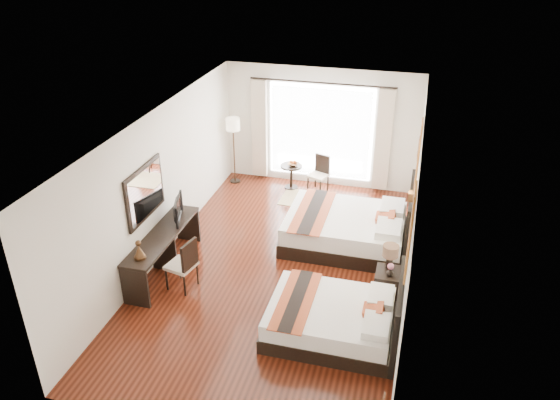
% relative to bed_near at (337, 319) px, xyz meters
% --- Properties ---
extents(floor, '(4.50, 7.50, 0.01)m').
position_rel_bed_near_xyz_m(floor, '(-1.31, 1.49, -0.30)').
color(floor, '#321109').
rests_on(floor, ground).
extents(ceiling, '(4.50, 7.50, 0.02)m').
position_rel_bed_near_xyz_m(ceiling, '(-1.31, 1.49, 2.50)').
color(ceiling, white).
rests_on(ceiling, wall_headboard).
extents(wall_headboard, '(0.01, 7.50, 2.80)m').
position_rel_bed_near_xyz_m(wall_headboard, '(0.93, 1.49, 1.11)').
color(wall_headboard, silver).
rests_on(wall_headboard, floor).
extents(wall_desk, '(0.01, 7.50, 2.80)m').
position_rel_bed_near_xyz_m(wall_desk, '(-3.56, 1.49, 1.11)').
color(wall_desk, silver).
rests_on(wall_desk, floor).
extents(wall_window, '(4.50, 0.01, 2.80)m').
position_rel_bed_near_xyz_m(wall_window, '(-1.31, 5.23, 1.11)').
color(wall_window, silver).
rests_on(wall_window, floor).
extents(wall_entry, '(4.50, 0.01, 2.80)m').
position_rel_bed_near_xyz_m(wall_entry, '(-1.31, -2.26, 1.11)').
color(wall_entry, silver).
rests_on(wall_entry, floor).
extents(window_glass, '(2.40, 0.02, 2.20)m').
position_rel_bed_near_xyz_m(window_glass, '(-1.31, 5.22, 1.01)').
color(window_glass, white).
rests_on(window_glass, wall_window).
extents(sheer_curtain, '(2.30, 0.02, 2.10)m').
position_rel_bed_near_xyz_m(sheer_curtain, '(-1.31, 5.16, 1.01)').
color(sheer_curtain, white).
rests_on(sheer_curtain, wall_window).
extents(drape_left, '(0.35, 0.14, 2.35)m').
position_rel_bed_near_xyz_m(drape_left, '(-2.76, 5.12, 0.99)').
color(drape_left, '#BBA891').
rests_on(drape_left, floor).
extents(drape_right, '(0.35, 0.14, 2.35)m').
position_rel_bed_near_xyz_m(drape_right, '(0.14, 5.12, 0.99)').
color(drape_right, '#BBA891').
rests_on(drape_right, floor).
extents(art_panel_near, '(0.03, 0.50, 1.35)m').
position_rel_bed_near_xyz_m(art_panel_near, '(0.92, -0.00, 1.66)').
color(art_panel_near, maroon).
rests_on(art_panel_near, wall_headboard).
extents(art_panel_far, '(0.03, 0.50, 1.35)m').
position_rel_bed_near_xyz_m(art_panel_far, '(0.92, 2.66, 1.66)').
color(art_panel_far, maroon).
rests_on(art_panel_far, wall_headboard).
extents(wall_sconce, '(0.10, 0.14, 0.14)m').
position_rel_bed_near_xyz_m(wall_sconce, '(0.88, 1.18, 1.63)').
color(wall_sconce, '#432B18').
rests_on(wall_sconce, wall_headboard).
extents(mirror_frame, '(0.04, 1.25, 0.95)m').
position_rel_bed_near_xyz_m(mirror_frame, '(-3.53, 0.91, 1.26)').
color(mirror_frame, black).
rests_on(mirror_frame, wall_desk).
extents(mirror_glass, '(0.01, 1.12, 0.82)m').
position_rel_bed_near_xyz_m(mirror_glass, '(-3.51, 0.91, 1.26)').
color(mirror_glass, white).
rests_on(mirror_glass, mirror_frame).
extents(bed_near, '(1.99, 1.55, 1.12)m').
position_rel_bed_near_xyz_m(bed_near, '(0.00, 0.00, 0.00)').
color(bed_near, black).
rests_on(bed_near, floor).
extents(bed_far, '(2.37, 1.85, 1.34)m').
position_rel_bed_near_xyz_m(bed_far, '(-0.19, 2.66, 0.05)').
color(bed_far, black).
rests_on(bed_far, floor).
extents(nightstand, '(0.40, 0.50, 0.48)m').
position_rel_bed_near_xyz_m(nightstand, '(0.65, 1.18, -0.05)').
color(nightstand, black).
rests_on(nightstand, floor).
extents(table_lamp, '(0.27, 0.27, 0.42)m').
position_rel_bed_near_xyz_m(table_lamp, '(0.66, 1.29, 0.50)').
color(table_lamp, black).
rests_on(table_lamp, nightstand).
extents(vase, '(0.15, 0.15, 0.13)m').
position_rel_bed_near_xyz_m(vase, '(0.69, 1.07, 0.27)').
color(vase, black).
rests_on(vase, nightstand).
extents(console_desk, '(0.50, 2.20, 0.76)m').
position_rel_bed_near_xyz_m(console_desk, '(-3.30, 0.91, 0.09)').
color(console_desk, black).
rests_on(console_desk, floor).
extents(television, '(0.32, 0.74, 0.43)m').
position_rel_bed_near_xyz_m(television, '(-3.28, 1.46, 0.68)').
color(television, black).
rests_on(television, console_desk).
extents(bronze_figurine, '(0.24, 0.24, 0.30)m').
position_rel_bed_near_xyz_m(bronze_figurine, '(-3.30, 0.11, 0.61)').
color(bronze_figurine, '#432B18').
rests_on(bronze_figurine, console_desk).
extents(desk_chair, '(0.53, 0.53, 0.96)m').
position_rel_bed_near_xyz_m(desk_chair, '(-2.76, 0.50, 0.00)').
color(desk_chair, '#C6B198').
rests_on(desk_chair, floor).
extents(floor_lamp, '(0.32, 0.32, 1.61)m').
position_rel_bed_near_xyz_m(floor_lamp, '(-3.29, 4.76, 1.07)').
color(floor_lamp, black).
rests_on(floor_lamp, floor).
extents(side_table, '(0.50, 0.50, 0.58)m').
position_rel_bed_near_xyz_m(side_table, '(-1.90, 4.78, 0.00)').
color(side_table, black).
rests_on(side_table, floor).
extents(fruit_bowl, '(0.25, 0.25, 0.06)m').
position_rel_bed_near_xyz_m(fruit_bowl, '(-1.86, 4.77, 0.32)').
color(fruit_bowl, '#492E1A').
rests_on(fruit_bowl, side_table).
extents(window_chair, '(0.51, 0.51, 0.86)m').
position_rel_bed_near_xyz_m(window_chair, '(-1.24, 4.79, -0.03)').
color(window_chair, '#C6B198').
rests_on(window_chair, floor).
extents(jute_rug, '(1.26, 0.87, 0.01)m').
position_rel_bed_near_xyz_m(jute_rug, '(-1.37, 4.27, -0.28)').
color(jute_rug, tan).
rests_on(jute_rug, floor).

